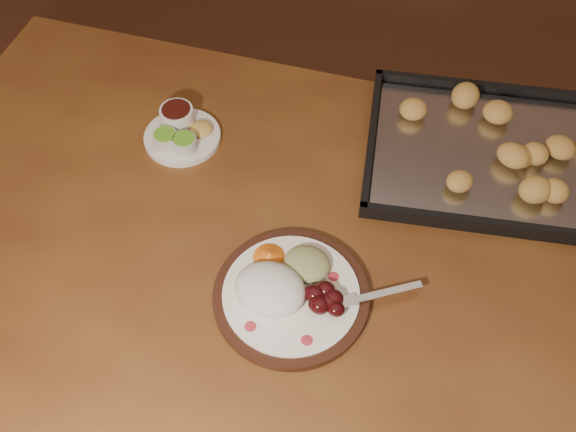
% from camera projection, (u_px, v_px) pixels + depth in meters
% --- Properties ---
extents(ground, '(4.00, 4.00, 0.00)m').
position_uv_depth(ground, '(346.00, 336.00, 1.84)').
color(ground, '#50291B').
rests_on(ground, ground).
extents(dining_table, '(1.59, 1.06, 0.75)m').
position_uv_depth(dining_table, '(286.00, 270.00, 1.21)').
color(dining_table, brown).
rests_on(dining_table, ground).
extents(dinner_plate, '(0.33, 0.26, 0.06)m').
position_uv_depth(dinner_plate, '(288.00, 290.00, 1.05)').
color(dinner_plate, black).
rests_on(dinner_plate, dining_table).
extents(condiment_saucer, '(0.15, 0.15, 0.05)m').
position_uv_depth(condiment_saucer, '(180.00, 131.00, 1.26)').
color(condiment_saucer, white).
rests_on(condiment_saucer, dining_table).
extents(baking_tray, '(0.57, 0.47, 0.05)m').
position_uv_depth(baking_tray, '(497.00, 153.00, 1.23)').
color(baking_tray, black).
rests_on(baking_tray, dining_table).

